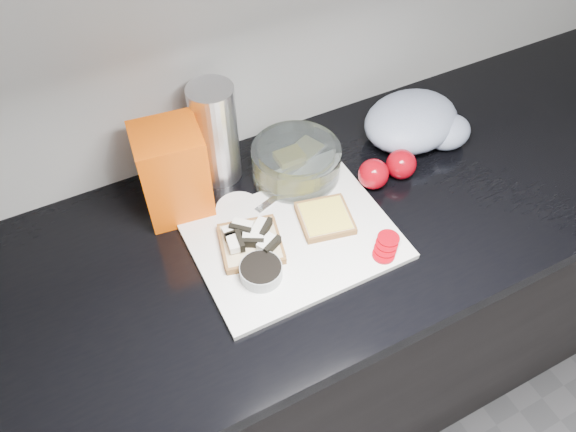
% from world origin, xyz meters
% --- Properties ---
extents(base_cabinet, '(3.50, 0.60, 0.86)m').
position_xyz_m(base_cabinet, '(0.00, 1.20, 0.43)').
color(base_cabinet, black).
rests_on(base_cabinet, ground).
extents(countertop, '(3.50, 0.64, 0.04)m').
position_xyz_m(countertop, '(0.00, 1.20, 0.88)').
color(countertop, black).
rests_on(countertop, base_cabinet).
extents(cutting_board, '(0.40, 0.30, 0.01)m').
position_xyz_m(cutting_board, '(-0.08, 1.16, 0.91)').
color(cutting_board, white).
rests_on(cutting_board, countertop).
extents(bread_left, '(0.15, 0.15, 0.04)m').
position_xyz_m(bread_left, '(-0.17, 1.19, 0.92)').
color(bread_left, '#C9BC8D').
rests_on(bread_left, cutting_board).
extents(bread_right, '(0.13, 0.13, 0.02)m').
position_xyz_m(bread_right, '(-0.00, 1.18, 0.92)').
color(bread_right, '#C9BC8D').
rests_on(bread_right, cutting_board).
extents(tomato_slices, '(0.08, 0.08, 0.02)m').
position_xyz_m(tomato_slices, '(0.07, 1.06, 0.92)').
color(tomato_slices, '#92030D').
rests_on(tomato_slices, cutting_board).
extents(knife, '(0.21, 0.08, 0.01)m').
position_xyz_m(knife, '(0.01, 1.31, 0.92)').
color(knife, silver).
rests_on(knife, cutting_board).
extents(seed_tub, '(0.08, 0.08, 0.04)m').
position_xyz_m(seed_tub, '(-0.18, 1.11, 0.92)').
color(seed_tub, '#9A9E9F').
rests_on(seed_tub, countertop).
extents(tub_lid, '(0.12, 0.12, 0.01)m').
position_xyz_m(tub_lid, '(-0.15, 1.30, 0.90)').
color(tub_lid, white).
rests_on(tub_lid, countertop).
extents(glass_bowl, '(0.20, 0.20, 0.08)m').
position_xyz_m(glass_bowl, '(0.01, 1.33, 0.94)').
color(glass_bowl, silver).
rests_on(glass_bowl, countertop).
extents(bread_bag, '(0.15, 0.14, 0.21)m').
position_xyz_m(bread_bag, '(-0.25, 1.36, 1.00)').
color(bread_bag, '#F14404').
rests_on(bread_bag, countertop).
extents(steel_canister, '(0.10, 0.10, 0.23)m').
position_xyz_m(steel_canister, '(-0.14, 1.42, 1.02)').
color(steel_canister, silver).
rests_on(steel_canister, countertop).
extents(grocery_bag, '(0.26, 0.22, 0.10)m').
position_xyz_m(grocery_bag, '(0.32, 1.31, 0.95)').
color(grocery_bag, '#9DA5C1').
rests_on(grocery_bag, countertop).
extents(whole_tomatoes, '(0.14, 0.07, 0.07)m').
position_xyz_m(whole_tomatoes, '(0.18, 1.23, 0.93)').
color(whole_tomatoes, '#92030D').
rests_on(whole_tomatoes, countertop).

